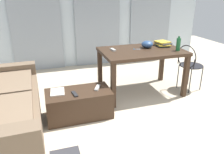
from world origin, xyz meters
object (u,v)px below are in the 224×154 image
Objects in this scene: scissors at (136,49)px; bowl at (147,44)px; wire_chair at (189,62)px; bottle_near at (178,44)px; couch at (0,112)px; magazine at (57,92)px; craft_table at (142,56)px; coffee_table at (79,104)px; tv_remote_on_table at (113,50)px; tv_remote_primary at (75,94)px; book_stack at (163,44)px; tv_remote_secondary at (97,88)px.

bowl is at bearing 11.17° from scissors.
wire_chair is 3.55× the size of bottle_near.
scissors is at bearing 17.09° from couch.
magazine is (-1.59, -0.52, -0.43)m from bowl.
scissors is at bearing 141.46° from craft_table.
bowl is at bearing 23.80° from coffee_table.
couch is at bearing -163.07° from tv_remote_on_table.
magazine is at bearing -164.10° from craft_table.
wire_chair is at bearing -21.52° from bowl.
bottle_near is 1.35× the size of tv_remote_primary.
book_stack is at bearing 20.88° from magazine.
coffee_table is at bearing -159.34° from book_stack.
craft_table is 5.80× the size of bottle_near.
bottle_near is 0.51m from bowl.
bottle_near is (2.70, 0.36, 0.57)m from couch.
wire_chair is 0.46m from bottle_near.
coffee_table is at bearing -150.50° from tv_remote_secondary.
tv_remote_primary is 0.98× the size of tv_remote_secondary.
bottle_near reaches higher than tv_remote_secondary.
couch is at bearing -162.91° from scissors.
bowl reaches higher than book_stack.
tv_remote_primary is at bearing -151.67° from scissors.
book_stack reaches higher than tv_remote_on_table.
book_stack is at bearing 15.17° from tv_remote_primary.
craft_table is 1.64× the size of wire_chair.
book_stack is 0.94m from tv_remote_on_table.
coffee_table is at bearing -171.58° from bottle_near.
bowl is at bearing -173.37° from book_stack.
bowl is 1.73m from magazine.
tv_remote_primary is at bearing -28.96° from magazine.
wire_chair reaches higher than couch.
bowl is at bearing 16.52° from couch.
wire_chair is at bearing 10.85° from magazine.
tv_remote_on_table is at bearing -177.85° from book_stack.
magazine is at bearing -174.42° from bottle_near.
tv_remote_on_table is (0.70, 0.58, 0.59)m from coffee_table.
coffee_table is 3.52× the size of magazine.
tv_remote_secondary is (-1.36, -0.60, -0.41)m from book_stack.
scissors is (-0.08, 0.06, 0.10)m from craft_table.
craft_table is 5.32× the size of magazine.
coffee_table is 0.66× the size of craft_table.
bottle_near reaches higher than magazine.
bottle_near is 1.89× the size of scissors.
bowl is (-0.40, 0.33, -0.05)m from bottle_near.
tv_remote_on_table is at bearing 168.15° from wire_chair.
bottle_near reaches higher than wire_chair.
coffee_table is 0.35m from tv_remote_secondary.
bottle_near is 1.32× the size of tv_remote_secondary.
bottle_near reaches higher than coffee_table.
tv_remote_on_table is at bearing 79.46° from tv_remote_secondary.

